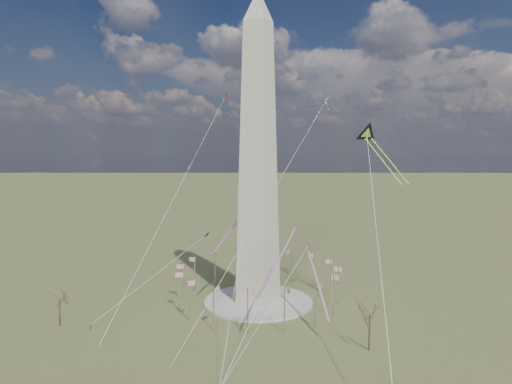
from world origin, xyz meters
The scene contains 14 objects.
ground centered at (0.00, 0.00, 0.00)m, with size 2000.00×2000.00×0.00m, color #4F552A.
plaza centered at (0.00, 0.00, 0.40)m, with size 36.00×36.00×0.80m, color #AAA69B.
washington_monument centered at (0.00, 0.00, 47.95)m, with size 15.56×15.56×100.00m.
flagpole_ring centered at (0.00, 0.00, 7.27)m, with size 54.40×54.40×13.00m.
tree_near centered at (41.86, -17.86, 9.72)m, with size 7.79×7.79×13.63m.
tree_far centered at (-40.15, -45.29, 8.26)m, with size 6.62×6.62×11.58m.
person_west centered at (-30.21, -42.97, 0.74)m, with size 0.72×0.56×1.48m, color gray.
kite_delta_black centered at (31.88, 13.83, 54.73)m, with size 19.81×18.40×18.18m.
kite_diamond_purple centered at (-22.36, 2.37, 19.35)m, with size 1.75×2.80×8.82m.
kite_streamer_left centered at (16.62, -14.95, 23.07)m, with size 2.23×23.88×16.41m.
kite_streamer_mid centered at (-8.65, 0.39, 26.43)m, with size 2.06×19.75×13.55m.
kite_streamer_right centered at (22.18, -6.10, 15.36)m, with size 15.26×19.66×16.18m.
kite_small_red centered at (-38.30, 40.17, 73.40)m, with size 1.42×2.19×4.78m.
kite_small_white centered at (8.73, 38.72, 69.51)m, with size 1.44×2.26×5.00m.
Camera 1 is at (70.88, -128.87, 50.60)m, focal length 32.00 mm.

